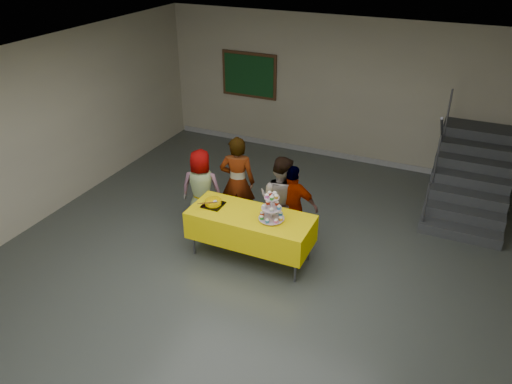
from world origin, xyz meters
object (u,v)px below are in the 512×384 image
bear_cake (213,202)px  noticeboard (249,75)px  bake_table (251,227)px  staircase (470,176)px  schoolchild_a (201,189)px  schoolchild_d (293,206)px  schoolchild_b (237,182)px  schoolchild_c (280,200)px  cupcake_stand (272,209)px

bear_cake → noticeboard: size_ratio=0.28×
bake_table → staircase: bearing=48.6°
bake_table → bear_cake: (-0.63, 0.01, 0.27)m
schoolchild_a → staircase: (4.05, 2.78, -0.20)m
bake_table → noticeboard: size_ratio=1.45×
schoolchild_d → noticeboard: bearing=-61.9°
schoolchild_a → noticeboard: bearing=-95.0°
bake_table → schoolchild_b: schoolchild_b is taller
schoolchild_a → schoolchild_c: bearing=167.5°
noticeboard → staircase: bearing=-9.8°
bake_table → noticeboard: bearing=115.3°
schoolchild_b → noticeboard: bearing=-84.6°
schoolchild_a → schoolchild_b: bearing=-171.1°
bear_cake → schoolchild_a: schoolchild_a is taller
cupcake_stand → bear_cake: bearing=178.8°
cupcake_stand → schoolchild_a: schoolchild_a is taller
bear_cake → noticeboard: (-1.32, 4.13, 0.77)m
bear_cake → schoolchild_a: 0.74m
noticeboard → cupcake_stand: bearing=-61.0°
schoolchild_c → schoolchild_a: bearing=9.3°
schoolchild_d → cupcake_stand: bearing=75.1°
schoolchild_c → schoolchild_d: 0.23m
cupcake_stand → schoolchild_d: (0.10, 0.62, -0.26)m
cupcake_stand → noticeboard: size_ratio=0.34×
schoolchild_a → staircase: bearing=-163.2°
bear_cake → schoolchild_d: 1.24m
staircase → noticeboard: 5.06m
cupcake_stand → schoolchild_d: schoolchild_d is taller
cupcake_stand → staircase: bearing=52.3°
bake_table → staircase: (2.91, 3.30, -0.07)m
schoolchild_b → cupcake_stand: bearing=123.2°
schoolchild_b → schoolchild_d: size_ratio=1.17×
bear_cake → noticeboard: 4.40m
schoolchild_a → schoolchild_b: 0.61m
cupcake_stand → schoolchild_a: 1.60m
bear_cake → schoolchild_c: 1.07m
cupcake_stand → noticeboard: 4.79m
cupcake_stand → schoolchild_b: size_ratio=0.28×
cupcake_stand → noticeboard: noticeboard is taller
bear_cake → schoolchild_b: size_ratio=0.22×
cupcake_stand → schoolchild_c: size_ratio=0.30×
schoolchild_c → cupcake_stand: bearing=104.6°
schoolchild_b → staircase: staircase is taller
bear_cake → schoolchild_c: schoolchild_c is taller
bake_table → bear_cake: 0.69m
schoolchild_d → staircase: bearing=-138.6°
cupcake_stand → schoolchild_a: bearing=160.2°
bake_table → schoolchild_a: 1.27m
schoolchild_c → noticeboard: bearing=-53.9°
schoolchild_c → staircase: size_ratio=0.62×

